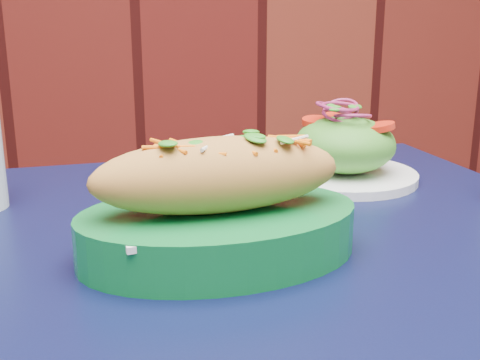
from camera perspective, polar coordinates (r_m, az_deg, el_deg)
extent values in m
cube|color=black|center=(0.60, 1.10, -7.95)|extent=(0.86, 0.86, 0.03)
cube|color=white|center=(0.57, -2.02, -3.21)|extent=(0.22, 0.16, 0.01)
ellipsoid|color=#D08C42|center=(0.55, -2.06, 0.52)|extent=(0.25, 0.11, 0.07)
cylinder|color=white|center=(0.85, 9.75, 0.43)|extent=(0.20, 0.20, 0.01)
ellipsoid|color=#4C992D|center=(0.84, 9.89, 3.34)|extent=(0.14, 0.14, 0.08)
cylinder|color=red|center=(0.82, 13.11, 5.26)|extent=(0.04, 0.04, 0.01)
cylinder|color=red|center=(0.84, 7.28, 5.86)|extent=(0.04, 0.04, 0.01)
cylinder|color=red|center=(0.87, 9.03, 6.05)|extent=(0.04, 0.04, 0.01)
torus|color=#9B2157|center=(0.83, 10.03, 6.25)|extent=(0.05, 0.05, 0.00)
torus|color=#9B2157|center=(0.83, 10.05, 6.52)|extent=(0.05, 0.05, 0.00)
torus|color=#9B2157|center=(0.83, 10.06, 6.79)|extent=(0.05, 0.05, 0.00)
torus|color=#9B2157|center=(0.83, 10.07, 7.07)|extent=(0.05, 0.05, 0.00)
torus|color=#9B2157|center=(0.83, 10.09, 7.34)|extent=(0.05, 0.05, 0.00)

